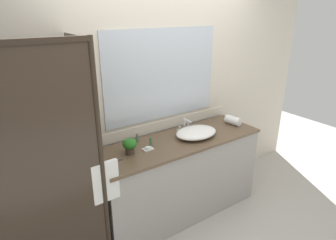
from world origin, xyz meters
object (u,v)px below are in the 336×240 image
(sink_basin, at_px, (196,132))
(soap_dish, at_px, (148,148))
(faucet, at_px, (185,126))
(potted_plant, at_px, (130,145))
(rolled_towel_near_edge, at_px, (233,120))
(amenity_bottle_conditioner, at_px, (137,138))
(amenity_bottle_lotion, at_px, (151,142))

(sink_basin, bearing_deg, soap_dish, 178.04)
(faucet, distance_m, soap_dish, 0.61)
(potted_plant, bearing_deg, soap_dish, -9.02)
(soap_dish, height_order, rolled_towel_near_edge, rolled_towel_near_edge)
(potted_plant, distance_m, amenity_bottle_conditioner, 0.26)
(sink_basin, height_order, soap_dish, sink_basin)
(potted_plant, relative_size, amenity_bottle_conditioner, 1.67)
(potted_plant, xyz_separation_m, soap_dish, (0.18, -0.03, -0.07))
(sink_basin, relative_size, faucet, 2.72)
(amenity_bottle_conditioner, xyz_separation_m, rolled_towel_near_edge, (1.14, -0.22, 0.01))
(amenity_bottle_lotion, relative_size, rolled_towel_near_edge, 0.47)
(faucet, height_order, amenity_bottle_conditioner, faucet)
(soap_dish, bearing_deg, faucet, 17.21)
(soap_dish, xyz_separation_m, rolled_towel_near_edge, (1.15, -0.00, 0.03))
(soap_dish, bearing_deg, potted_plant, 170.98)
(potted_plant, relative_size, amenity_bottle_lotion, 1.75)
(faucet, bearing_deg, amenity_bottle_lotion, -166.84)
(soap_dish, bearing_deg, amenity_bottle_lotion, 40.60)
(sink_basin, distance_m, faucet, 0.20)
(faucet, relative_size, amenity_bottle_lotion, 1.99)
(potted_plant, bearing_deg, sink_basin, -3.62)
(faucet, xyz_separation_m, amenity_bottle_conditioner, (-0.57, 0.04, -0.00))
(sink_basin, distance_m, amenity_bottle_lotion, 0.51)
(potted_plant, height_order, soap_dish, potted_plant)
(soap_dish, bearing_deg, amenity_bottle_conditioner, 88.71)
(sink_basin, relative_size, soap_dish, 4.63)
(potted_plant, bearing_deg, amenity_bottle_conditioner, 46.03)
(sink_basin, distance_m, soap_dish, 0.58)
(sink_basin, xyz_separation_m, rolled_towel_near_edge, (0.57, 0.02, 0.00))
(sink_basin, height_order, amenity_bottle_lotion, sink_basin)
(faucet, relative_size, soap_dish, 1.70)
(faucet, xyz_separation_m, soap_dish, (-0.58, -0.18, -0.03))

